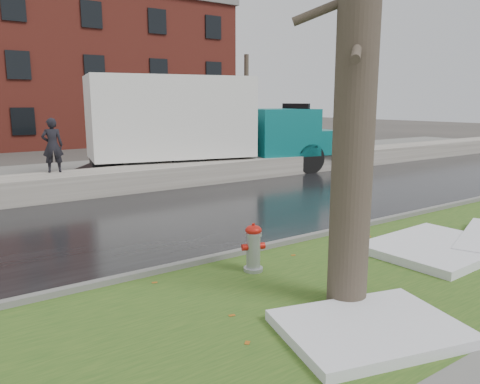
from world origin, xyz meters
TOP-DOWN VIEW (x-y plane):
  - ground at (0.00, 0.00)m, footprint 120.00×120.00m
  - verge at (0.00, -1.25)m, footprint 60.00×4.50m
  - road at (0.00, 4.50)m, footprint 60.00×7.00m
  - parking_lot at (0.00, 13.00)m, footprint 60.00×9.00m
  - curb at (0.00, 1.00)m, footprint 60.00×0.15m
  - snowbank at (0.00, 8.70)m, footprint 60.00×1.60m
  - brick_building at (2.00, 30.00)m, footprint 26.00×12.00m
  - bg_tree_right at (16.00, 24.00)m, footprint 1.40×1.62m
  - fire_hydrant at (-1.09, 0.15)m, footprint 0.42×0.39m
  - tree at (-0.79, -1.70)m, footprint 1.31×1.50m
  - box_truck at (3.73, 10.05)m, footprint 11.75×4.73m
  - worker at (-2.13, 9.19)m, footprint 0.69×0.53m
  - snow_patch_near at (2.49, -1.06)m, footprint 2.69×2.12m
  - snow_patch_far at (-1.22, -2.50)m, footprint 2.54×2.12m

SIDE VIEW (x-z plane):
  - ground at x=0.00m, z-range 0.00..0.00m
  - road at x=0.00m, z-range 0.00..0.03m
  - parking_lot at x=0.00m, z-range 0.00..0.03m
  - verge at x=0.00m, z-range 0.00..0.04m
  - curb at x=0.00m, z-range 0.00..0.14m
  - snow_patch_far at x=-1.22m, z-range 0.04..0.18m
  - snow_patch_near at x=2.49m, z-range 0.04..0.20m
  - snowbank at x=0.00m, z-range 0.00..0.75m
  - fire_hydrant at x=-1.09m, z-range 0.07..0.92m
  - worker at x=-2.13m, z-range 0.75..2.44m
  - box_truck at x=3.73m, z-range 0.11..3.99m
  - bg_tree_right at x=16.00m, z-range 0.08..6.58m
  - tree at x=-0.79m, z-range 0.07..7.12m
  - brick_building at x=2.00m, z-range 0.00..10.00m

